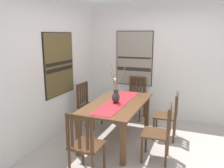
{
  "coord_description": "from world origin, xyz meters",
  "views": [
    {
      "loc": [
        -3.38,
        -0.76,
        1.95
      ],
      "look_at": [
        0.36,
        0.73,
        1.06
      ],
      "focal_mm": 36.3,
      "sensor_mm": 36.0,
      "label": 1
    }
  ],
  "objects_px": {
    "painting_on_back_wall": "(59,64)",
    "dining_table": "(117,108)",
    "chair_3": "(88,104)",
    "painting_on_side_wall": "(134,59)",
    "chair_0": "(168,115)",
    "chair_1": "(136,97)",
    "chair_2": "(85,144)",
    "centerpiece_vase": "(116,96)",
    "chair_4": "(160,132)"
  },
  "relations": [
    {
      "from": "painting_on_back_wall",
      "to": "dining_table",
      "type": "bearing_deg",
      "value": -87.21
    },
    {
      "from": "chair_3",
      "to": "painting_on_back_wall",
      "type": "distance_m",
      "value": 1.07
    },
    {
      "from": "painting_on_back_wall",
      "to": "painting_on_side_wall",
      "type": "relative_size",
      "value": 0.95
    },
    {
      "from": "chair_0",
      "to": "chair_1",
      "type": "height_order",
      "value": "chair_1"
    },
    {
      "from": "painting_on_back_wall",
      "to": "painting_on_side_wall",
      "type": "xyz_separation_m",
      "value": [
        1.51,
        -1.06,
        0.0
      ]
    },
    {
      "from": "chair_2",
      "to": "painting_on_side_wall",
      "type": "relative_size",
      "value": 0.74
    },
    {
      "from": "chair_1",
      "to": "painting_on_back_wall",
      "type": "xyz_separation_m",
      "value": [
        -1.32,
        1.17,
        0.88
      ]
    },
    {
      "from": "centerpiece_vase",
      "to": "painting_on_side_wall",
      "type": "xyz_separation_m",
      "value": [
        1.51,
        0.11,
        0.52
      ]
    },
    {
      "from": "chair_1",
      "to": "centerpiece_vase",
      "type": "bearing_deg",
      "value": 179.87
    },
    {
      "from": "painting_on_side_wall",
      "to": "chair_2",
      "type": "bearing_deg",
      "value": -177.71
    },
    {
      "from": "chair_4",
      "to": "chair_0",
      "type": "bearing_deg",
      "value": -0.8
    },
    {
      "from": "chair_2",
      "to": "painting_on_side_wall",
      "type": "height_order",
      "value": "painting_on_side_wall"
    },
    {
      "from": "centerpiece_vase",
      "to": "painting_on_back_wall",
      "type": "relative_size",
      "value": 0.56
    },
    {
      "from": "chair_0",
      "to": "chair_4",
      "type": "xyz_separation_m",
      "value": [
        -0.84,
        0.01,
        0.01
      ]
    },
    {
      "from": "chair_2",
      "to": "chair_4",
      "type": "bearing_deg",
      "value": -47.5
    },
    {
      "from": "painting_on_side_wall",
      "to": "chair_4",
      "type": "bearing_deg",
      "value": -152.56
    },
    {
      "from": "dining_table",
      "to": "painting_on_back_wall",
      "type": "relative_size",
      "value": 1.41
    },
    {
      "from": "chair_4",
      "to": "dining_table",
      "type": "bearing_deg",
      "value": 63.35
    },
    {
      "from": "painting_on_back_wall",
      "to": "painting_on_side_wall",
      "type": "distance_m",
      "value": 1.85
    },
    {
      "from": "chair_0",
      "to": "chair_1",
      "type": "xyz_separation_m",
      "value": [
        0.86,
        0.88,
        0.03
      ]
    },
    {
      "from": "chair_1",
      "to": "chair_2",
      "type": "bearing_deg",
      "value": 179.87
    },
    {
      "from": "dining_table",
      "to": "chair_1",
      "type": "height_order",
      "value": "chair_1"
    },
    {
      "from": "chair_4",
      "to": "centerpiece_vase",
      "type": "bearing_deg",
      "value": 66.71
    },
    {
      "from": "chair_0",
      "to": "painting_on_side_wall",
      "type": "relative_size",
      "value": 0.69
    },
    {
      "from": "dining_table",
      "to": "chair_0",
      "type": "height_order",
      "value": "chair_0"
    },
    {
      "from": "centerpiece_vase",
      "to": "chair_4",
      "type": "xyz_separation_m",
      "value": [
        -0.37,
        -0.87,
        -0.39
      ]
    },
    {
      "from": "centerpiece_vase",
      "to": "painting_on_side_wall",
      "type": "bearing_deg",
      "value": 4.16
    },
    {
      "from": "centerpiece_vase",
      "to": "chair_1",
      "type": "relative_size",
      "value": 0.71
    },
    {
      "from": "dining_table",
      "to": "chair_0",
      "type": "xyz_separation_m",
      "value": [
        0.41,
        -0.87,
        -0.16
      ]
    },
    {
      "from": "chair_1",
      "to": "painting_on_back_wall",
      "type": "bearing_deg",
      "value": 138.4
    },
    {
      "from": "chair_0",
      "to": "chair_3",
      "type": "height_order",
      "value": "chair_3"
    },
    {
      "from": "centerpiece_vase",
      "to": "chair_1",
      "type": "xyz_separation_m",
      "value": [
        1.32,
        -0.0,
        -0.36
      ]
    },
    {
      "from": "chair_1",
      "to": "dining_table",
      "type": "bearing_deg",
      "value": -179.56
    },
    {
      "from": "painting_on_back_wall",
      "to": "painting_on_side_wall",
      "type": "bearing_deg",
      "value": -35.03
    },
    {
      "from": "chair_0",
      "to": "painting_on_side_wall",
      "type": "bearing_deg",
      "value": 43.41
    },
    {
      "from": "centerpiece_vase",
      "to": "painting_on_back_wall",
      "type": "distance_m",
      "value": 1.28
    },
    {
      "from": "chair_0",
      "to": "chair_4",
      "type": "bearing_deg",
      "value": 179.2
    },
    {
      "from": "chair_1",
      "to": "chair_2",
      "type": "distance_m",
      "value": 2.5
    },
    {
      "from": "painting_on_back_wall",
      "to": "chair_2",
      "type": "bearing_deg",
      "value": -135.07
    },
    {
      "from": "chair_1",
      "to": "chair_2",
      "type": "height_order",
      "value": "chair_1"
    },
    {
      "from": "chair_2",
      "to": "chair_4",
      "type": "distance_m",
      "value": 1.18
    },
    {
      "from": "dining_table",
      "to": "centerpiece_vase",
      "type": "bearing_deg",
      "value": 167.23
    },
    {
      "from": "chair_3",
      "to": "painting_on_side_wall",
      "type": "relative_size",
      "value": 0.73
    },
    {
      "from": "chair_0",
      "to": "painting_on_back_wall",
      "type": "distance_m",
      "value": 2.29
    },
    {
      "from": "chair_1",
      "to": "painting_on_side_wall",
      "type": "xyz_separation_m",
      "value": [
        0.19,
        0.11,
        0.88
      ]
    },
    {
      "from": "painting_on_back_wall",
      "to": "chair_3",
      "type": "bearing_deg",
      "value": -36.27
    },
    {
      "from": "chair_4",
      "to": "painting_on_side_wall",
      "type": "bearing_deg",
      "value": 27.44
    },
    {
      "from": "dining_table",
      "to": "chair_3",
      "type": "relative_size",
      "value": 1.84
    },
    {
      "from": "chair_0",
      "to": "chair_3",
      "type": "xyz_separation_m",
      "value": [
        0.01,
        1.71,
        0.02
      ]
    },
    {
      "from": "chair_3",
      "to": "chair_4",
      "type": "bearing_deg",
      "value": -116.48
    }
  ]
}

